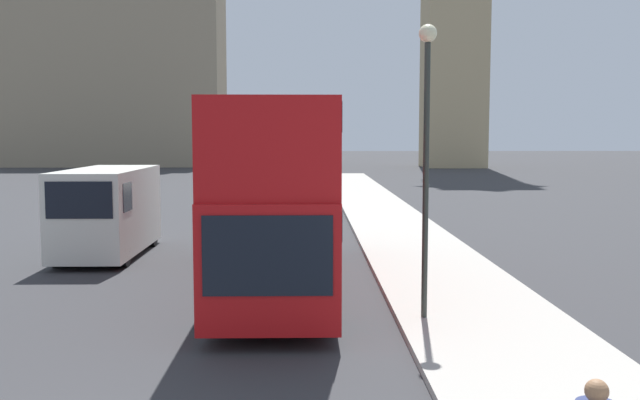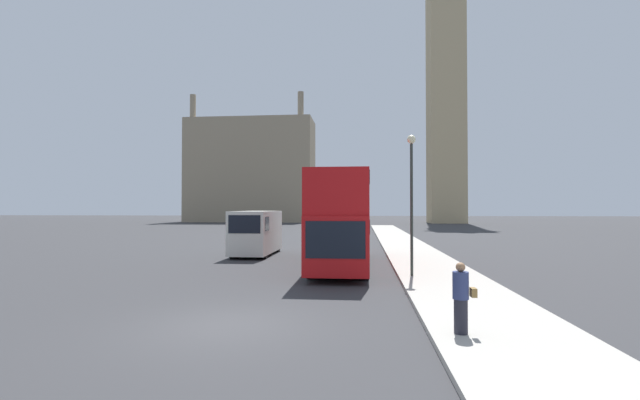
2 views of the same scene
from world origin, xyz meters
The scene contains 4 objects.
building_block_distant centered at (-20.32, 79.81, 10.99)m, with size 26.86×10.09×26.75m.
red_double_decker_bus centered at (2.47, 11.22, 2.53)m, with size 2.63×11.43×4.56m.
white_van centered at (-3.14, 15.71, 1.48)m, with size 2.21×5.66×2.78m.
street_lamp centered at (5.55, 7.51, 4.00)m, with size 0.36×0.36×5.89m.
Camera 1 is at (3.14, -6.73, 3.90)m, focal length 40.00 mm.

